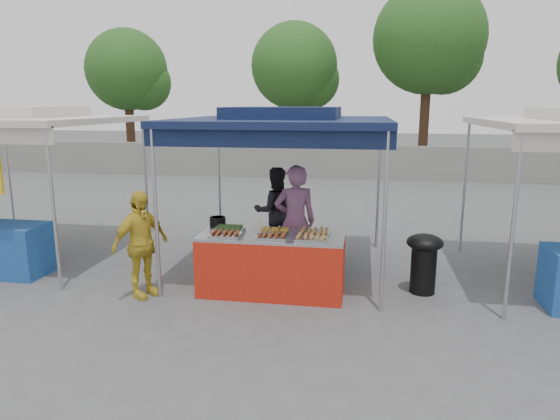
% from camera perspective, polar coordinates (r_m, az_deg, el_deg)
% --- Properties ---
extents(ground_plane, '(80.00, 80.00, 0.00)m').
position_cam_1_polar(ground_plane, '(7.24, -0.80, -9.14)').
color(ground_plane, '#515153').
extents(back_wall, '(40.00, 0.25, 1.20)m').
position_cam_1_polar(back_wall, '(17.80, 5.58, 5.48)').
color(back_wall, slate).
rests_on(back_wall, ground_plane).
extents(main_canopy, '(3.20, 3.20, 2.57)m').
position_cam_1_polar(main_canopy, '(7.71, 0.46, 10.21)').
color(main_canopy, '#A9A9AF').
rests_on(main_canopy, ground_plane).
extents(neighbor_stall_left, '(3.20, 3.20, 2.57)m').
position_cam_1_polar(neighbor_stall_left, '(9.26, -28.74, 4.26)').
color(neighbor_stall_left, '#A9A9AF').
rests_on(neighbor_stall_left, ground_plane).
extents(tree_0, '(3.35, 3.25, 5.59)m').
position_cam_1_polar(tree_0, '(21.84, -16.68, 14.72)').
color(tree_0, '#3A2416').
rests_on(tree_0, ground_plane).
extents(tree_1, '(3.41, 3.33, 5.72)m').
position_cam_1_polar(tree_1, '(20.12, 2.08, 15.72)').
color(tree_1, '#3A2416').
rests_on(tree_1, ground_plane).
extents(tree_2, '(4.09, 4.09, 7.03)m').
position_cam_1_polar(tree_2, '(20.20, 17.05, 17.79)').
color(tree_2, '#3A2416').
rests_on(tree_2, ground_plane).
extents(vendor_table, '(2.00, 0.80, 0.85)m').
position_cam_1_polar(vendor_table, '(7.01, -0.95, -6.19)').
color(vendor_table, '#AE1E0F').
rests_on(vendor_table, ground_plane).
extents(food_tray_fl, '(0.42, 0.30, 0.07)m').
position_cam_1_polar(food_tray_fl, '(6.78, -6.26, -2.83)').
color(food_tray_fl, '#B4B4B8').
rests_on(food_tray_fl, vendor_table).
extents(food_tray_fm, '(0.42, 0.30, 0.07)m').
position_cam_1_polar(food_tray_fm, '(6.64, -0.98, -3.07)').
color(food_tray_fm, '#B4B4B8').
rests_on(food_tray_fm, vendor_table).
extents(food_tray_fr, '(0.42, 0.30, 0.07)m').
position_cam_1_polar(food_tray_fr, '(6.57, 3.61, -3.28)').
color(food_tray_fr, '#B4B4B8').
rests_on(food_tray_fr, vendor_table).
extents(food_tray_bl, '(0.42, 0.30, 0.07)m').
position_cam_1_polar(food_tray_bl, '(7.09, -5.86, -2.17)').
color(food_tray_bl, '#B4B4B8').
rests_on(food_tray_bl, vendor_table).
extents(food_tray_bm, '(0.42, 0.30, 0.07)m').
position_cam_1_polar(food_tray_bm, '(6.96, -0.54, -2.36)').
color(food_tray_bm, '#B4B4B8').
rests_on(food_tray_bm, vendor_table).
extents(food_tray_br, '(0.42, 0.30, 0.07)m').
position_cam_1_polar(food_tray_br, '(6.88, 4.00, -2.57)').
color(food_tray_br, '#B4B4B8').
rests_on(food_tray_br, vendor_table).
extents(cooking_pot, '(0.24, 0.24, 0.14)m').
position_cam_1_polar(cooking_pot, '(7.40, -7.13, -1.32)').
color(cooking_pot, black).
rests_on(cooking_pot, vendor_table).
extents(skewer_cup, '(0.08, 0.08, 0.10)m').
position_cam_1_polar(skewer_cup, '(6.67, -2.27, -2.91)').
color(skewer_cup, '#A9A9AF').
rests_on(skewer_cup, vendor_table).
extents(wok_burner, '(0.51, 0.51, 0.85)m').
position_cam_1_polar(wok_burner, '(7.28, 16.13, -5.31)').
color(wok_burner, black).
rests_on(wok_burner, ground_plane).
extents(crate_left, '(0.47, 0.33, 0.28)m').
position_cam_1_polar(crate_left, '(7.91, -3.54, -6.23)').
color(crate_left, navy).
rests_on(crate_left, ground_plane).
extents(crate_right, '(0.47, 0.33, 0.28)m').
position_cam_1_polar(crate_right, '(7.76, 2.27, -6.56)').
color(crate_right, navy).
rests_on(crate_right, ground_plane).
extents(crate_stacked, '(0.44, 0.31, 0.26)m').
position_cam_1_polar(crate_stacked, '(7.68, 2.28, -4.63)').
color(crate_stacked, navy).
rests_on(crate_stacked, crate_right).
extents(vendor_woman, '(0.72, 0.57, 1.73)m').
position_cam_1_polar(vendor_woman, '(7.57, 1.74, -1.33)').
color(vendor_woman, '#7B4E71').
rests_on(vendor_woman, ground_plane).
extents(helper_man, '(0.91, 0.81, 1.55)m').
position_cam_1_polar(helper_man, '(8.74, -0.55, -0.13)').
color(helper_man, black).
rests_on(helper_man, ground_plane).
extents(customer_person, '(0.75, 0.94, 1.49)m').
position_cam_1_polar(customer_person, '(7.06, -15.65, -3.81)').
color(customer_person, gold).
rests_on(customer_person, ground_plane).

